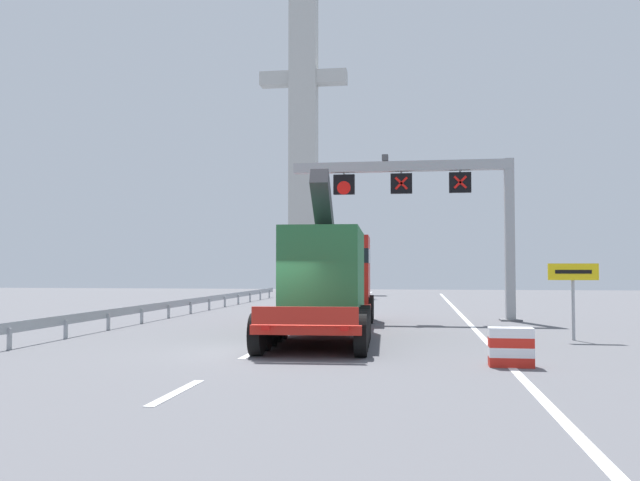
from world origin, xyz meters
name	(u,v)px	position (x,y,z in m)	size (l,w,h in m)	color
ground	(265,352)	(0.00, 0.00, 0.00)	(112.00, 112.00, 0.00)	#5B5B60
lane_markings	(340,308)	(-0.28, 20.17, 0.01)	(0.20, 54.94, 0.01)	silver
edge_line_right	(466,321)	(6.20, 12.00, 0.01)	(0.20, 63.00, 0.01)	silver
overhead_lane_gantry	(435,194)	(4.90, 12.20, 5.60)	(10.00, 0.90, 7.38)	#9EA0A5
heavy_haul_truck_red	(331,276)	(0.96, 6.70, 1.99)	(3.58, 14.15, 5.30)	red
exit_sign_yellow	(573,282)	(8.96, 4.30, 1.85)	(1.54, 0.15, 2.43)	#9EA0A5
crash_barrier_striped	(511,347)	(6.21, -1.80, 0.45)	(1.01, 0.51, 0.90)	red
guardrail_left	(199,301)	(-7.24, 16.17, 0.56)	(0.13, 36.34, 0.76)	#999EA3
bridge_pylon_distant	(303,115)	(-7.36, 49.49, 18.04)	(9.00, 2.00, 35.31)	#B7B7B2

